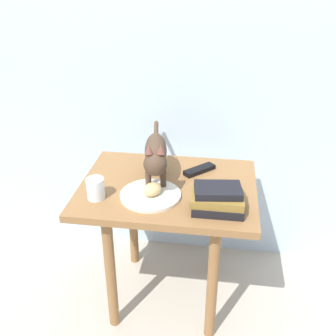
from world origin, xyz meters
name	(u,v)px	position (x,y,z in m)	size (l,w,h in m)	color
ground_plane	(168,293)	(0.00, 0.00, 0.00)	(6.00, 6.00, 0.00)	#B2A899
back_panel	(181,42)	(0.00, 0.40, 1.10)	(4.00, 0.04, 2.20)	silver
side_table	(168,205)	(0.00, 0.00, 0.50)	(0.72, 0.56, 0.60)	olive
plate	(150,195)	(-0.06, -0.10, 0.61)	(0.24, 0.24, 0.01)	silver
bread_roll	(152,189)	(-0.05, -0.11, 0.64)	(0.08, 0.06, 0.05)	#E0BC7A
cat	(156,154)	(-0.05, 0.02, 0.73)	(0.13, 0.48, 0.23)	#4C3828
book_stack	(218,199)	(0.21, -0.15, 0.64)	(0.20, 0.15, 0.09)	black
candle_jar	(96,190)	(-0.26, -0.14, 0.64)	(0.07, 0.07, 0.08)	silver
tv_remote	(199,170)	(0.12, 0.13, 0.61)	(0.15, 0.04, 0.02)	black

